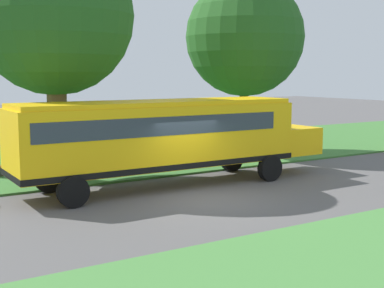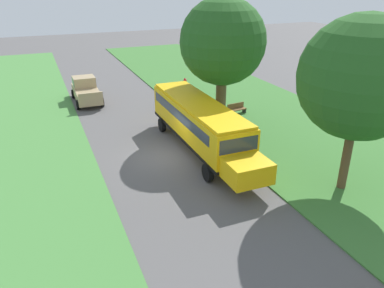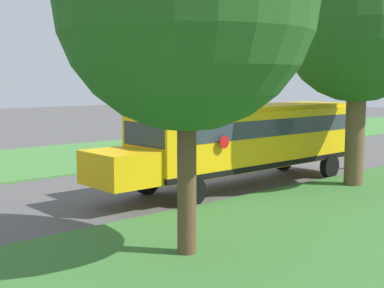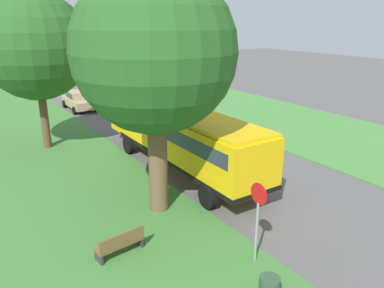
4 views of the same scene
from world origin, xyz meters
The scene contains 10 objects.
ground_plane centered at (0.00, 0.00, 0.00)m, with size 120.00×120.00×0.00m, color #565454.
grass_verge centered at (-10.00, 0.00, 0.04)m, with size 12.00×80.00×0.08m, color #3D7533.
grass_far_side centered at (9.00, 0.00, 0.04)m, with size 10.00×80.00×0.07m, color #47843D.
school_bus centered at (-2.53, -0.14, 1.92)m, with size 2.85×12.42×3.16m.
pickup_truck centered at (2.70, -13.65, 1.07)m, with size 2.28×5.40×2.10m.
oak_tree_beside_bus centered at (-5.48, -3.24, 6.38)m, with size 5.94×5.94×9.24m.
oak_tree_roadside_mid centered at (-7.36, 7.28, 5.93)m, with size 5.97×5.97×8.94m.
stop_sign centered at (-4.60, -7.85, 1.74)m, with size 0.08×0.68×2.74m.
park_bench centered at (-8.06, -5.25, 0.47)m, with size 1.65×0.70×0.92m.
trash_bin centered at (-5.60, -9.50, 0.45)m, with size 0.56×0.56×0.90m, color #2D4C33.
Camera 2 is at (6.46, 20.09, 10.24)m, focal length 35.00 mm.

